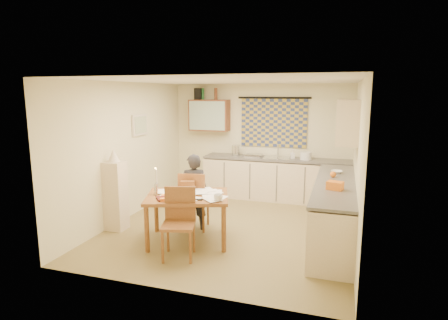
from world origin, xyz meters
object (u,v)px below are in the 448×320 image
(dining_table, at_px, (188,218))
(shelf_stand, at_px, (116,196))
(stove, at_px, (332,230))
(counter_right, at_px, (334,211))
(counter_back, at_px, (279,179))
(chair_far, at_px, (194,211))
(person, at_px, (194,192))

(dining_table, relative_size, shelf_stand, 1.25)
(stove, relative_size, shelf_stand, 0.73)
(stove, bearing_deg, counter_right, 90.00)
(counter_right, bearing_deg, stove, -90.00)
(dining_table, bearing_deg, stove, -18.28)
(shelf_stand, bearing_deg, counter_back, 48.55)
(stove, distance_m, chair_far, 2.35)
(counter_right, xyz_separation_m, dining_table, (-2.17, -0.85, -0.07))
(counter_back, xyz_separation_m, counter_right, (1.20, -1.91, -0.00))
(counter_back, xyz_separation_m, person, (-1.08, -2.23, 0.20))
(dining_table, xyz_separation_m, shelf_stand, (-1.37, 0.11, 0.21))
(dining_table, height_order, person, person)
(counter_back, height_order, counter_right, same)
(stove, relative_size, person, 0.66)
(counter_back, relative_size, person, 2.52)
(dining_table, bearing_deg, chair_far, 83.22)
(counter_back, distance_m, stove, 3.01)
(counter_right, xyz_separation_m, shelf_stand, (-3.54, -0.74, 0.14))
(chair_far, height_order, shelf_stand, shelf_stand)
(counter_back, distance_m, counter_right, 2.26)
(shelf_stand, bearing_deg, person, 18.21)
(stove, relative_size, chair_far, 0.86)
(counter_back, distance_m, chair_far, 2.46)
(counter_back, distance_m, shelf_stand, 3.53)
(counter_back, bearing_deg, person, -115.77)
(chair_far, relative_size, shelf_stand, 0.85)
(counter_right, distance_m, dining_table, 2.34)
(stove, xyz_separation_m, chair_far, (-2.29, 0.55, -0.12))
(stove, height_order, dining_table, stove)
(person, bearing_deg, dining_table, 80.30)
(counter_back, distance_m, person, 2.48)
(counter_back, xyz_separation_m, chair_far, (-1.08, -2.20, -0.14))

